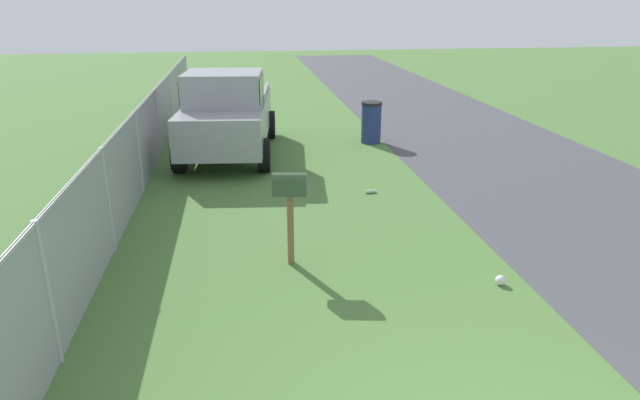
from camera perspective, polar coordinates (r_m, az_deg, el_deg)
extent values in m
cube|color=#47474C|center=(11.32, 26.77, -1.19)|extent=(60.00, 5.20, 0.01)
cube|color=brown|center=(8.05, -3.05, -3.04)|extent=(0.09, 0.09, 1.07)
cube|color=#334C33|center=(7.82, -3.13, 1.31)|extent=(0.28, 0.51, 0.22)
cylinder|color=#334C33|center=(7.79, -3.15, 2.08)|extent=(0.28, 0.51, 0.20)
cube|color=red|center=(7.91, -3.21, 2.02)|extent=(0.02, 0.04, 0.18)
cube|color=#93999E|center=(14.04, -9.37, 8.23)|extent=(4.99, 2.35, 0.90)
cube|color=#93999E|center=(13.33, -9.85, 11.21)|extent=(1.80, 1.89, 0.76)
cube|color=black|center=(13.33, -9.85, 11.21)|extent=(1.76, 1.92, 0.53)
cube|color=#93999E|center=(14.92, -5.64, 11.07)|extent=(2.50, 0.32, 0.12)
cube|color=#93999E|center=(15.11, -12.35, 10.83)|extent=(2.50, 0.32, 0.12)
cylinder|color=black|center=(12.53, -5.75, 4.62)|extent=(0.78, 0.33, 0.76)
cylinder|color=black|center=(12.78, -14.25, 4.41)|extent=(0.78, 0.33, 0.76)
cylinder|color=black|center=(15.62, -5.14, 7.72)|extent=(0.78, 0.33, 0.76)
cylinder|color=black|center=(15.82, -12.04, 7.52)|extent=(0.78, 0.33, 0.76)
cylinder|color=navy|center=(15.09, 5.27, 7.78)|extent=(0.53, 0.53, 1.02)
cylinder|color=black|center=(14.99, 5.34, 9.84)|extent=(0.55, 0.55, 0.08)
cylinder|color=#9EA3A8|center=(6.42, -26.13, -8.70)|extent=(0.07, 0.07, 1.64)
cylinder|color=#9EA3A8|center=(8.92, -20.96, -0.08)|extent=(0.07, 0.07, 1.64)
cylinder|color=#9EA3A8|center=(11.57, -18.12, 4.68)|extent=(0.07, 0.07, 1.64)
cylinder|color=#9EA3A8|center=(14.29, -16.33, 7.65)|extent=(0.07, 0.07, 1.64)
cylinder|color=#9EA3A8|center=(17.05, -15.10, 9.66)|extent=(0.07, 0.07, 1.64)
cylinder|color=#9EA3A8|center=(19.83, -14.20, 11.10)|extent=(0.07, 0.07, 1.64)
cylinder|color=#9EA3A8|center=(22.62, -13.52, 12.19)|extent=(0.07, 0.07, 1.64)
cube|color=#9EA3A8|center=(12.78, -17.49, 9.76)|extent=(19.81, 0.04, 0.04)
cube|color=gray|center=(12.93, -17.13, 6.32)|extent=(19.81, 0.01, 1.64)
sphere|color=silver|center=(8.02, 18.03, -7.84)|extent=(0.14, 0.14, 0.14)
cylinder|color=#B2D8BF|center=(11.18, 5.21, 0.88)|extent=(0.09, 0.22, 0.07)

